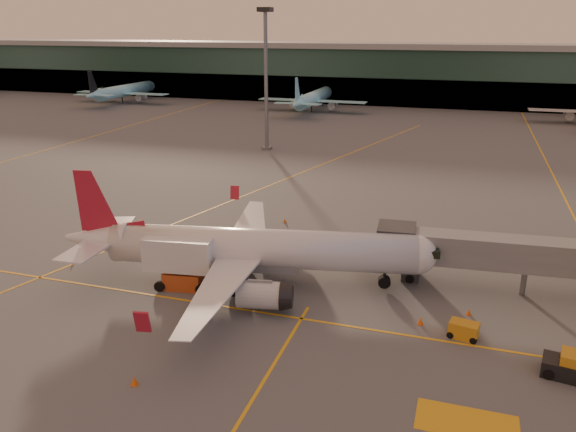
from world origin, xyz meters
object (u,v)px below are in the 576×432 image
(pushback_tug, at_px, (571,368))
(main_airplane, at_px, (249,249))
(gpu_cart, at_px, (464,330))
(catering_truck, at_px, (181,259))

(pushback_tug, bearing_deg, main_airplane, 174.26)
(gpu_cart, bearing_deg, main_airplane, 178.88)
(catering_truck, relative_size, gpu_cart, 2.72)
(catering_truck, height_order, gpu_cart, catering_truck)
(gpu_cart, bearing_deg, pushback_tug, -13.59)
(main_airplane, height_order, catering_truck, main_airplane)
(gpu_cart, relative_size, pushback_tug, 0.61)
(main_airplane, distance_m, catering_truck, 6.14)
(main_airplane, distance_m, gpu_cart, 19.55)
(main_airplane, bearing_deg, pushback_tug, -26.67)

